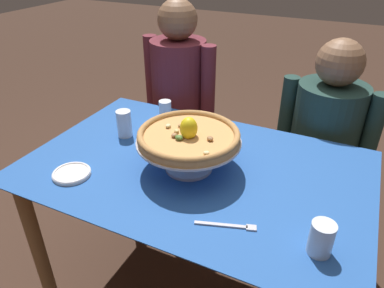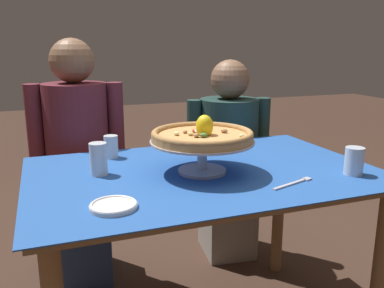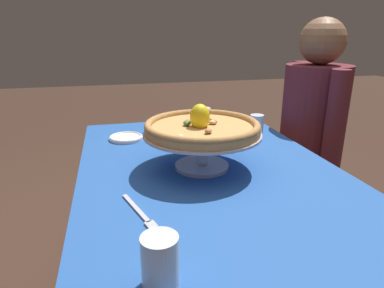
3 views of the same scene
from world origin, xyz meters
The scene contains 9 objects.
dining_table centered at (0.00, 0.00, 0.64)m, with size 1.33×0.87×0.75m.
pizza_stand centered at (-0.02, -0.02, 0.84)m, with size 0.40×0.40×0.13m.
pizza centered at (-0.02, -0.02, 0.90)m, with size 0.38×0.38×0.10m.
water_glass_front_right centered at (0.51, -0.25, 0.80)m, with size 0.07×0.07×0.10m.
water_glass_back_left centered at (-0.31, 0.31, 0.80)m, with size 0.06×0.06×0.10m.
water_glass_side_left centered at (-0.39, 0.09, 0.80)m, with size 0.07×0.07×0.12m.
side_plate centered at (-0.39, -0.26, 0.76)m, with size 0.14×0.14×0.02m.
dinner_fork centered at (0.24, -0.26, 0.76)m, with size 0.19×0.08×0.01m.
diner_left centered at (-0.42, 0.67, 0.60)m, with size 0.47×0.35×1.26m.
Camera 3 is at (1.01, -0.31, 1.20)m, focal length 31.13 mm.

